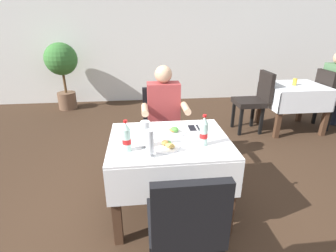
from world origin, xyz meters
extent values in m
plane|color=#382619|center=(0.00, 0.00, 0.00)|extent=(11.00, 11.00, 0.00)
cube|color=white|center=(0.00, 3.81, 1.38)|extent=(11.00, 0.12, 2.76)
cube|color=white|center=(-0.02, 0.00, 0.74)|extent=(1.03, 0.84, 0.02)
cube|color=white|center=(-0.02, -0.41, 0.57)|extent=(1.03, 0.02, 0.32)
cube|color=white|center=(-0.02, 0.41, 0.57)|extent=(1.03, 0.02, 0.32)
cube|color=white|center=(-0.53, 0.00, 0.57)|extent=(0.02, 0.84, 0.32)
cube|color=white|center=(0.49, 0.00, 0.57)|extent=(0.02, 0.84, 0.32)
cube|color=#472D1E|center=(-0.48, -0.36, 0.37)|extent=(0.07, 0.07, 0.73)
cube|color=#472D1E|center=(0.43, -0.36, 0.37)|extent=(0.07, 0.07, 0.73)
cube|color=#472D1E|center=(-0.48, 0.36, 0.37)|extent=(0.07, 0.07, 0.73)
cube|color=#472D1E|center=(0.43, 0.36, 0.37)|extent=(0.07, 0.07, 0.73)
cube|color=black|center=(-0.02, 0.72, 0.49)|extent=(0.44, 0.44, 0.08)
cube|color=black|center=(-0.02, 0.97, 0.75)|extent=(0.42, 0.06, 0.44)
cube|color=black|center=(-0.19, 0.55, 0.23)|extent=(0.04, 0.04, 0.45)
cube|color=black|center=(0.15, 0.55, 0.23)|extent=(0.04, 0.04, 0.45)
cube|color=black|center=(-0.19, 0.89, 0.23)|extent=(0.04, 0.04, 0.45)
cube|color=black|center=(0.15, 0.89, 0.23)|extent=(0.04, 0.04, 0.45)
cube|color=black|center=(-0.02, -0.72, 0.49)|extent=(0.44, 0.44, 0.08)
cube|color=black|center=(-0.02, -0.97, 0.75)|extent=(0.42, 0.06, 0.44)
cube|color=black|center=(0.15, -0.55, 0.23)|extent=(0.04, 0.04, 0.45)
cube|color=black|center=(-0.19, -0.55, 0.23)|extent=(0.04, 0.04, 0.45)
cylinder|color=#282D42|center=(-0.08, 0.52, 0.23)|extent=(0.10, 0.10, 0.45)
cylinder|color=#282D42|center=(0.08, 0.52, 0.23)|extent=(0.10, 0.10, 0.45)
cube|color=#282D42|center=(0.00, 0.68, 0.51)|extent=(0.34, 0.36, 0.12)
cube|color=#9E3838|center=(0.00, 0.76, 0.82)|extent=(0.36, 0.20, 0.50)
sphere|color=tan|center=(0.00, 0.76, 1.17)|extent=(0.19, 0.19, 0.19)
cylinder|color=tan|center=(-0.22, 0.53, 0.85)|extent=(0.07, 0.26, 0.07)
cylinder|color=tan|center=(0.21, 0.53, 0.85)|extent=(0.07, 0.26, 0.07)
cylinder|color=white|center=(-0.08, -0.15, 0.76)|extent=(0.25, 0.25, 0.01)
ellipsoid|color=gold|center=(-0.04, -0.20, 0.78)|extent=(0.09, 0.07, 0.04)
ellipsoid|color=#4C8E38|center=(-0.06, -0.12, 0.77)|extent=(0.09, 0.07, 0.02)
ellipsoid|color=#B77A38|center=(-0.07, -0.14, 0.78)|extent=(0.06, 0.07, 0.04)
cylinder|color=white|center=(0.03, 0.12, 0.76)|extent=(0.22, 0.22, 0.01)
ellipsoid|color=#99602D|center=(0.03, 0.12, 0.78)|extent=(0.08, 0.08, 0.03)
ellipsoid|color=#4C8E38|center=(0.03, 0.14, 0.78)|extent=(0.10, 0.08, 0.03)
ellipsoid|color=#4C8E38|center=(0.04, 0.12, 0.79)|extent=(0.10, 0.10, 0.05)
cylinder|color=white|center=(-0.20, -0.30, 0.75)|extent=(0.07, 0.07, 0.01)
cylinder|color=white|center=(-0.20, -0.30, 0.77)|extent=(0.02, 0.02, 0.03)
cylinder|color=white|center=(-0.20, -0.30, 0.88)|extent=(0.06, 0.06, 0.18)
cylinder|color=gold|center=(-0.20, -0.30, 0.83)|extent=(0.06, 0.06, 0.09)
cylinder|color=white|center=(-0.23, -0.15, 0.75)|extent=(0.07, 0.07, 0.01)
cylinder|color=white|center=(-0.23, -0.15, 0.77)|extent=(0.02, 0.02, 0.03)
cylinder|color=white|center=(-0.23, -0.15, 0.88)|extent=(0.07, 0.07, 0.19)
cylinder|color=#C68928|center=(-0.23, -0.15, 0.86)|extent=(0.07, 0.07, 0.14)
cylinder|color=silver|center=(-0.38, -0.18, 0.84)|extent=(0.07, 0.07, 0.18)
cylinder|color=red|center=(-0.38, -0.18, 0.83)|extent=(0.07, 0.07, 0.04)
cone|color=silver|center=(-0.38, -0.18, 0.96)|extent=(0.06, 0.06, 0.05)
cylinder|color=red|center=(-0.38, -0.18, 1.00)|extent=(0.03, 0.03, 0.02)
cylinder|color=silver|center=(0.24, -0.15, 0.85)|extent=(0.07, 0.07, 0.19)
cylinder|color=red|center=(0.24, -0.15, 0.84)|extent=(0.07, 0.07, 0.04)
cone|color=silver|center=(0.24, -0.15, 0.97)|extent=(0.06, 0.06, 0.05)
cylinder|color=red|center=(0.24, -0.15, 1.01)|extent=(0.03, 0.03, 0.02)
cube|color=black|center=(0.27, 0.21, 0.75)|extent=(0.17, 0.13, 0.01)
cube|color=silver|center=(0.26, 0.21, 0.76)|extent=(0.01, 0.19, 0.01)
cube|color=silver|center=(0.29, 0.21, 0.76)|extent=(0.01, 0.19, 0.01)
cube|color=white|center=(2.21, 1.77, 0.74)|extent=(0.90, 0.77, 0.02)
cube|color=white|center=(2.21, 1.39, 0.57)|extent=(0.90, 0.02, 0.32)
cube|color=white|center=(2.21, 2.14, 0.57)|extent=(0.90, 0.02, 0.32)
cube|color=white|center=(1.77, 1.77, 0.57)|extent=(0.02, 0.77, 0.32)
cube|color=white|center=(2.65, 1.77, 0.57)|extent=(0.02, 0.77, 0.32)
cube|color=#472D1E|center=(1.83, 1.44, 0.37)|extent=(0.07, 0.07, 0.73)
cube|color=#472D1E|center=(2.60, 1.44, 0.37)|extent=(0.07, 0.07, 0.73)
cube|color=#472D1E|center=(1.83, 2.09, 0.37)|extent=(0.07, 0.07, 0.73)
cube|color=#472D1E|center=(2.60, 2.09, 0.37)|extent=(0.07, 0.07, 0.73)
cube|color=black|center=(1.47, 1.77, 0.49)|extent=(0.44, 0.44, 0.08)
cube|color=black|center=(1.72, 1.77, 0.75)|extent=(0.06, 0.42, 0.44)
cube|color=black|center=(1.30, 1.94, 0.23)|extent=(0.04, 0.04, 0.45)
cube|color=black|center=(1.30, 1.60, 0.23)|extent=(0.04, 0.04, 0.45)
cube|color=black|center=(1.64, 1.94, 0.23)|extent=(0.04, 0.04, 0.45)
cube|color=black|center=(1.64, 1.60, 0.23)|extent=(0.04, 0.04, 0.45)
cube|color=black|center=(2.96, 1.77, 0.49)|extent=(0.44, 0.44, 0.08)
cube|color=black|center=(2.71, 1.77, 0.75)|extent=(0.06, 0.42, 0.44)
cube|color=black|center=(3.13, 1.94, 0.23)|extent=(0.04, 0.04, 0.45)
cube|color=black|center=(2.79, 1.60, 0.23)|extent=(0.04, 0.04, 0.45)
cube|color=black|center=(2.79, 1.94, 0.23)|extent=(0.04, 0.04, 0.45)
cylinder|color=#282D42|center=(3.10, 1.85, 0.23)|extent=(0.10, 0.10, 0.45)
cube|color=#282D42|center=(2.94, 1.77, 0.51)|extent=(0.36, 0.34, 0.12)
cube|color=#4C754C|center=(2.86, 1.77, 0.82)|extent=(0.20, 0.36, 0.50)
cylinder|color=gold|center=(2.18, 1.75, 0.81)|extent=(0.06, 0.06, 0.11)
cylinder|color=brown|center=(-1.77, 3.31, 0.17)|extent=(0.36, 0.36, 0.34)
cylinder|color=brown|center=(-1.77, 3.31, 0.55)|extent=(0.05, 0.05, 0.42)
sphere|color=#387533|center=(-1.77, 3.31, 1.01)|extent=(0.62, 0.62, 0.62)
camera|label=1|loc=(-0.26, -1.99, 1.70)|focal=27.35mm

